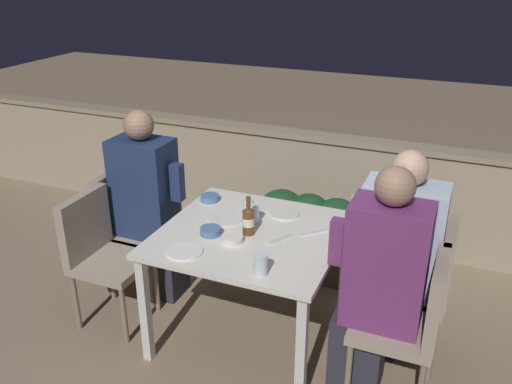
{
  "coord_description": "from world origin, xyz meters",
  "views": [
    {
      "loc": [
        1.07,
        -2.5,
        2.15
      ],
      "look_at": [
        0.0,
        0.07,
        0.92
      ],
      "focal_mm": 38.0,
      "sensor_mm": 36.0,
      "label": 1
    }
  ],
  "objects_px": {
    "chair_right_near": "(414,316)",
    "chair_right_far": "(426,280)",
    "person_purple_stripe": "(378,285)",
    "beer_bottle": "(248,220)",
    "chair_left_near": "(100,247)",
    "person_blue_shirt": "(393,256)",
    "person_navy_jumper": "(150,205)",
    "chair_left_far": "(127,219)"
  },
  "relations": [
    {
      "from": "chair_right_near",
      "to": "chair_right_far",
      "type": "xyz_separation_m",
      "value": [
        0.02,
        0.36,
        0.0
      ]
    },
    {
      "from": "chair_right_near",
      "to": "person_purple_stripe",
      "type": "relative_size",
      "value": 0.66
    },
    {
      "from": "beer_bottle",
      "to": "person_purple_stripe",
      "type": "bearing_deg",
      "value": -10.85
    },
    {
      "from": "person_purple_stripe",
      "to": "beer_bottle",
      "type": "height_order",
      "value": "person_purple_stripe"
    },
    {
      "from": "chair_left_near",
      "to": "person_blue_shirt",
      "type": "bearing_deg",
      "value": 12.87
    },
    {
      "from": "person_blue_shirt",
      "to": "chair_left_near",
      "type": "bearing_deg",
      "value": -167.13
    },
    {
      "from": "person_purple_stripe",
      "to": "chair_left_near",
      "type": "bearing_deg",
      "value": -179.05
    },
    {
      "from": "chair_left_near",
      "to": "person_navy_jumper",
      "type": "distance_m",
      "value": 0.42
    },
    {
      "from": "chair_right_near",
      "to": "chair_right_far",
      "type": "relative_size",
      "value": 1.0
    },
    {
      "from": "chair_left_near",
      "to": "person_purple_stripe",
      "type": "height_order",
      "value": "person_purple_stripe"
    },
    {
      "from": "person_navy_jumper",
      "to": "beer_bottle",
      "type": "relative_size",
      "value": 5.61
    },
    {
      "from": "chair_left_near",
      "to": "chair_left_far",
      "type": "bearing_deg",
      "value": 99.4
    },
    {
      "from": "chair_right_far",
      "to": "person_blue_shirt",
      "type": "height_order",
      "value": "person_blue_shirt"
    },
    {
      "from": "beer_bottle",
      "to": "chair_left_near",
      "type": "bearing_deg",
      "value": -169.27
    },
    {
      "from": "chair_left_far",
      "to": "chair_left_near",
      "type": "bearing_deg",
      "value": -80.6
    },
    {
      "from": "person_purple_stripe",
      "to": "person_blue_shirt",
      "type": "relative_size",
      "value": 1.03
    },
    {
      "from": "chair_right_near",
      "to": "person_navy_jumper",
      "type": "bearing_deg",
      "value": 168.55
    },
    {
      "from": "chair_left_far",
      "to": "beer_bottle",
      "type": "xyz_separation_m",
      "value": [
        0.98,
        -0.21,
        0.28
      ]
    },
    {
      "from": "person_blue_shirt",
      "to": "beer_bottle",
      "type": "height_order",
      "value": "person_blue_shirt"
    },
    {
      "from": "chair_right_far",
      "to": "chair_left_near",
      "type": "bearing_deg",
      "value": -168.39
    },
    {
      "from": "chair_right_near",
      "to": "beer_bottle",
      "type": "distance_m",
      "value": 1.0
    },
    {
      "from": "chair_left_near",
      "to": "chair_right_far",
      "type": "xyz_separation_m",
      "value": [
        1.89,
        0.39,
        0.0
      ]
    },
    {
      "from": "chair_right_near",
      "to": "beer_bottle",
      "type": "xyz_separation_m",
      "value": [
        -0.95,
        0.15,
        0.28
      ]
    },
    {
      "from": "person_purple_stripe",
      "to": "person_blue_shirt",
      "type": "distance_m",
      "value": 0.36
    },
    {
      "from": "beer_bottle",
      "to": "person_navy_jumper",
      "type": "bearing_deg",
      "value": 165.34
    },
    {
      "from": "chair_left_far",
      "to": "beer_bottle",
      "type": "distance_m",
      "value": 1.04
    },
    {
      "from": "person_navy_jumper",
      "to": "chair_right_near",
      "type": "distance_m",
      "value": 1.79
    },
    {
      "from": "chair_right_far",
      "to": "beer_bottle",
      "type": "bearing_deg",
      "value": -167.57
    },
    {
      "from": "person_navy_jumper",
      "to": "person_blue_shirt",
      "type": "height_order",
      "value": "person_navy_jumper"
    },
    {
      "from": "chair_right_near",
      "to": "person_purple_stripe",
      "type": "bearing_deg",
      "value": 180.0
    },
    {
      "from": "person_blue_shirt",
      "to": "person_purple_stripe",
      "type": "bearing_deg",
      "value": -92.99
    },
    {
      "from": "chair_left_near",
      "to": "person_purple_stripe",
      "type": "bearing_deg",
      "value": 0.95
    },
    {
      "from": "chair_left_far",
      "to": "chair_right_near",
      "type": "bearing_deg",
      "value": -10.35
    },
    {
      "from": "beer_bottle",
      "to": "chair_right_far",
      "type": "bearing_deg",
      "value": 12.43
    },
    {
      "from": "chair_left_near",
      "to": "person_blue_shirt",
      "type": "relative_size",
      "value": 0.68
    },
    {
      "from": "chair_left_near",
      "to": "person_purple_stripe",
      "type": "distance_m",
      "value": 1.69
    },
    {
      "from": "chair_left_far",
      "to": "beer_bottle",
      "type": "bearing_deg",
      "value": -11.92
    },
    {
      "from": "chair_left_near",
      "to": "beer_bottle",
      "type": "xyz_separation_m",
      "value": [
        0.92,
        0.17,
        0.28
      ]
    },
    {
      "from": "person_navy_jumper",
      "to": "chair_right_near",
      "type": "bearing_deg",
      "value": -11.45
    },
    {
      "from": "chair_right_near",
      "to": "chair_right_far",
      "type": "distance_m",
      "value": 0.36
    },
    {
      "from": "person_navy_jumper",
      "to": "beer_bottle",
      "type": "height_order",
      "value": "person_navy_jumper"
    },
    {
      "from": "chair_left_near",
      "to": "person_navy_jumper",
      "type": "height_order",
      "value": "person_navy_jumper"
    }
  ]
}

